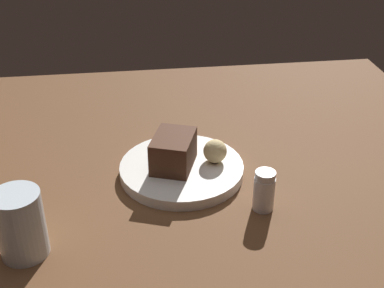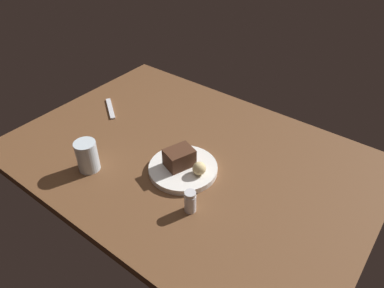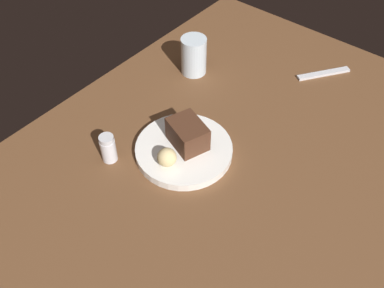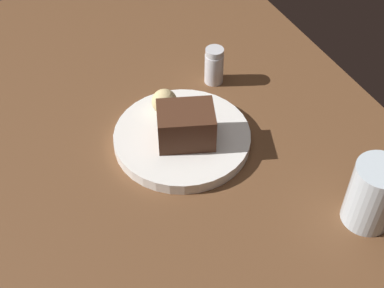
{
  "view_description": "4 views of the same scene",
  "coord_description": "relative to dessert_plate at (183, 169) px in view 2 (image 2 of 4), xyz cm",
  "views": [
    {
      "loc": [
        -4.91,
        -83.67,
        54.47
      ],
      "look_at": [
        6.22,
        -0.29,
        5.01
      ],
      "focal_mm": 48.65,
      "sensor_mm": 36.0,
      "label": 1
    },
    {
      "loc": [
        57.63,
        -73.1,
        80.34
      ],
      "look_at": [
        1.45,
        0.21,
        8.41
      ],
      "focal_mm": 33.75,
      "sensor_mm": 36.0,
      "label": 2
    },
    {
      "loc": [
        52.95,
        35.84,
        76.21
      ],
      "look_at": [
        2.34,
        -5.64,
        5.92
      ],
      "focal_mm": 40.59,
      "sensor_mm": 36.0,
      "label": 3
    },
    {
      "loc": [
        -51.53,
        16.84,
        63.82
      ],
      "look_at": [
        -2.5,
        -6.04,
        8.48
      ],
      "focal_mm": 49.54,
      "sensor_mm": 36.0,
      "label": 4
    }
  ],
  "objects": [
    {
      "name": "bread_roll",
      "position": [
        6.02,
        0.41,
        3.06
      ],
      "size": [
        4.2,
        4.2,
        4.2
      ],
      "primitive_type": "sphere",
      "color": "#DBC184",
      "rests_on": "dessert_plate"
    },
    {
      "name": "chocolate_cake_slice",
      "position": [
        -1.39,
        -0.06,
        3.9
      ],
      "size": [
        9.15,
        10.43,
        5.89
      ],
      "primitive_type": "cube",
      "rotation": [
        0.0,
        0.0,
        1.23
      ],
      "color": "#472819",
      "rests_on": "dessert_plate"
    },
    {
      "name": "dining_table",
      "position": [
        -3.46,
        7.08,
        -2.46
      ],
      "size": [
        120.0,
        84.0,
        3.0
      ],
      "primitive_type": "cube",
      "color": "brown",
      "rests_on": "ground"
    },
    {
      "name": "dessert_plate",
      "position": [
        0.0,
        0.0,
        0.0
      ],
      "size": [
        21.87,
        21.87,
        1.92
      ],
      "primitive_type": "cylinder",
      "color": "white",
      "rests_on": "dining_table"
    },
    {
      "name": "dessert_spoon",
      "position": [
        -45.74,
        10.93,
        -0.61
      ],
      "size": [
        13.31,
        10.09,
        0.7
      ],
      "primitive_type": "cube",
      "rotation": [
        0.0,
        0.0,
        2.53
      ],
      "color": "silver",
      "rests_on": "dining_table"
    },
    {
      "name": "salt_shaker",
      "position": [
        11.82,
        -11.59,
        2.47
      ],
      "size": [
        3.4,
        3.4,
        6.96
      ],
      "color": "silver",
      "rests_on": "dining_table"
    },
    {
      "name": "water_glass",
      "position": [
        -24.58,
        -17.22,
        4.17
      ],
      "size": [
        6.84,
        6.84,
        10.26
      ],
      "primitive_type": "cylinder",
      "color": "silver",
      "rests_on": "dining_table"
    }
  ]
}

